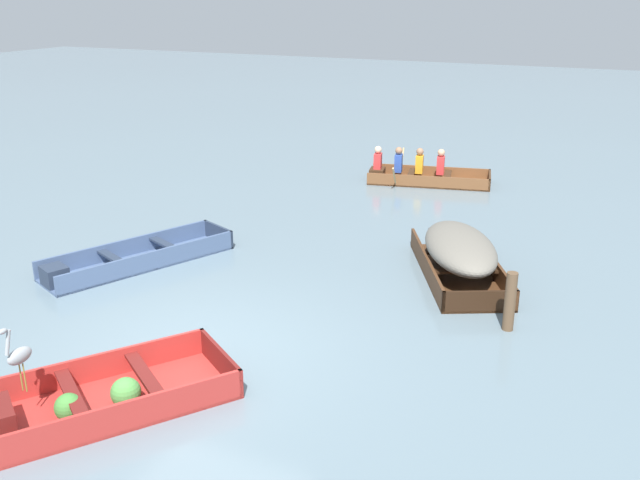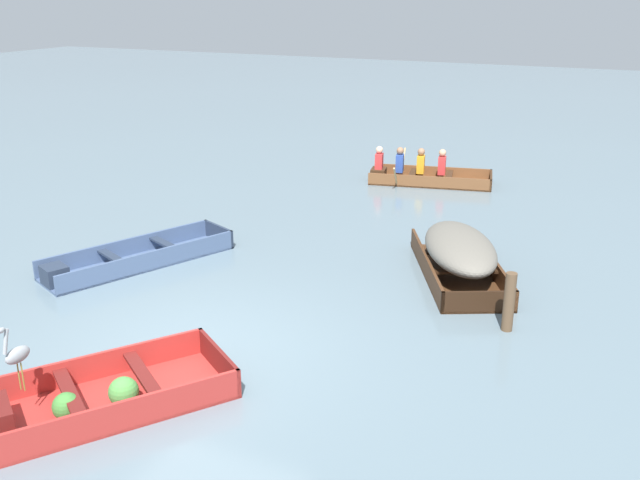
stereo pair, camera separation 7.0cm
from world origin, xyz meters
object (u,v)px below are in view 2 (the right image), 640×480
skiff_slate_blue_near_moored (132,259)px  rowboat_wooden_brown_with_crew (421,174)px  skiff_dark_varnish_mid_moored (459,251)px  dinghy_red_foreground (97,398)px  heron_on_dinghy (16,353)px  mooring_post (509,302)px

skiff_slate_blue_near_moored → rowboat_wooden_brown_with_crew: rowboat_wooden_brown_with_crew is taller
rowboat_wooden_brown_with_crew → skiff_dark_varnish_mid_moored: bearing=-66.8°
dinghy_red_foreground → rowboat_wooden_brown_with_crew: rowboat_wooden_brown_with_crew is taller
heron_on_dinghy → mooring_post: bearing=45.7°
heron_on_dinghy → mooring_post: heron_on_dinghy is taller
dinghy_red_foreground → heron_on_dinghy: (-0.57, -0.53, 0.72)m
skiff_dark_varnish_mid_moored → rowboat_wooden_brown_with_crew: size_ratio=1.01×
skiff_dark_varnish_mid_moored → dinghy_red_foreground: bearing=-115.5°
rowboat_wooden_brown_with_crew → heron_on_dinghy: heron_on_dinghy is taller
dinghy_red_foreground → skiff_slate_blue_near_moored: size_ratio=0.87×
dinghy_red_foreground → skiff_dark_varnish_mid_moored: skiff_dark_varnish_mid_moored is taller
dinghy_red_foreground → skiff_slate_blue_near_moored: (-2.57, 3.82, -0.02)m
rowboat_wooden_brown_with_crew → heron_on_dinghy: (-0.90, -11.99, 0.64)m
rowboat_wooden_brown_with_crew → dinghy_red_foreground: bearing=-91.6°
skiff_slate_blue_near_moored → rowboat_wooden_brown_with_crew: 8.17m
dinghy_red_foreground → skiff_dark_varnish_mid_moored: 6.42m
rowboat_wooden_brown_with_crew → mooring_post: bearing=-64.1°
skiff_slate_blue_near_moored → skiff_dark_varnish_mid_moored: (5.33, 1.97, 0.32)m
mooring_post → skiff_dark_varnish_mid_moored: bearing=124.0°
skiff_dark_varnish_mid_moored → skiff_slate_blue_near_moored: bearing=-159.7°
dinghy_red_foreground → skiff_slate_blue_near_moored: bearing=124.0°
skiff_slate_blue_near_moored → dinghy_red_foreground: bearing=-56.0°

